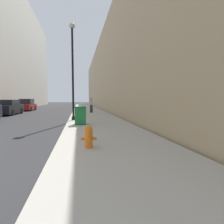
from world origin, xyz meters
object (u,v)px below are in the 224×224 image
object	(u,v)px
lamppost	(73,63)
pedestrian_on_sidewalk	(91,105)
parked_sedan_near	(9,108)
fire_hydrant	(89,136)
parked_sedan_far	(27,105)
trash_bin	(80,115)

from	to	relation	value
lamppost	pedestrian_on_sidewalk	xyz separation A→B (m)	(1.76, 6.89, -3.14)
lamppost	parked_sedan_near	distance (m)	10.71
fire_hydrant	parked_sedan_far	xyz separation A→B (m)	(-7.64, 21.57, 0.27)
trash_bin	parked_sedan_far	distance (m)	18.04
parked_sedan_far	pedestrian_on_sidewalk	size ratio (longest dim) A/B	2.32
parked_sedan_near	parked_sedan_far	distance (m)	6.68
fire_hydrant	lamppost	bearing A→B (deg)	95.22
parked_sedan_near	parked_sedan_far	size ratio (longest dim) A/B	1.12
parked_sedan_near	pedestrian_on_sidewalk	world-z (taller)	pedestrian_on_sidewalk
trash_bin	fire_hydrant	bearing A→B (deg)	-87.65
fire_hydrant	pedestrian_on_sidewalk	xyz separation A→B (m)	(1.08, 14.39, 0.54)
trash_bin	pedestrian_on_sidewalk	world-z (taller)	pedestrian_on_sidewalk
pedestrian_on_sidewalk	parked_sedan_near	bearing A→B (deg)	176.71
trash_bin	lamppost	size ratio (longest dim) A/B	0.16
parked_sedan_near	lamppost	bearing A→B (deg)	-46.73
trash_bin	lamppost	xyz separation A→B (m)	(-0.47, 2.37, 3.49)
parked_sedan_far	pedestrian_on_sidewalk	world-z (taller)	pedestrian_on_sidewalk
parked_sedan_far	pedestrian_on_sidewalk	distance (m)	11.29
trash_bin	lamppost	distance (m)	4.24
lamppost	parked_sedan_near	xyz separation A→B (m)	(-6.96, 7.39, -3.43)
parked_sedan_near	trash_bin	bearing A→B (deg)	-52.72
lamppost	parked_sedan_far	bearing A→B (deg)	116.30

